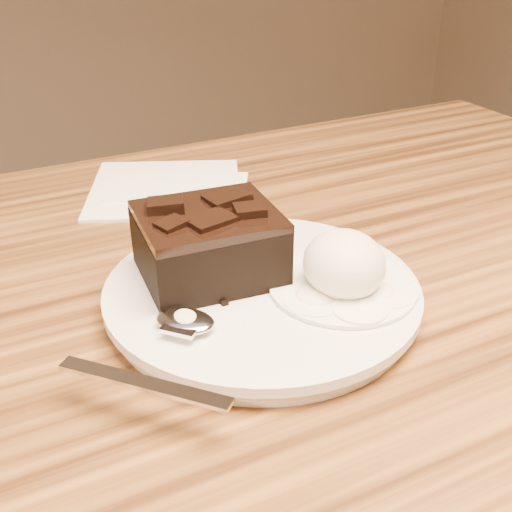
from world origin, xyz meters
name	(u,v)px	position (x,y,z in m)	size (l,w,h in m)	color
plate	(262,296)	(0.05, 0.02, 0.76)	(0.24, 0.24, 0.02)	silver
brownie	(209,248)	(0.02, 0.05, 0.79)	(0.10, 0.09, 0.05)	black
ice_cream_scoop	(344,264)	(0.10, -0.01, 0.79)	(0.06, 0.06, 0.05)	white
melt_puddle	(342,287)	(0.10, -0.01, 0.77)	(0.11, 0.11, 0.00)	white
spoon	(186,323)	(-0.02, -0.01, 0.77)	(0.03, 0.17, 0.01)	silver
napkin	(165,187)	(0.06, 0.27, 0.75)	(0.16, 0.16, 0.01)	white
crumb_a	(228,286)	(0.02, 0.03, 0.77)	(0.01, 0.01, 0.00)	black
crumb_b	(224,303)	(0.01, 0.01, 0.77)	(0.01, 0.01, 0.00)	black
crumb_c	(310,269)	(0.09, 0.02, 0.77)	(0.01, 0.00, 0.00)	black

